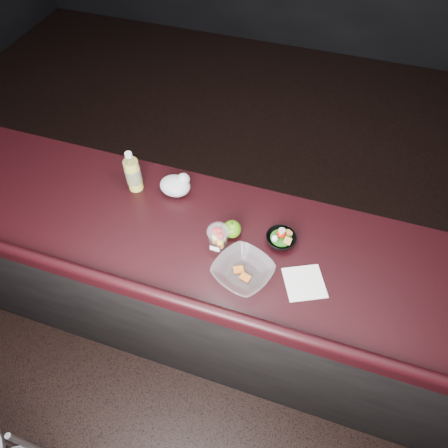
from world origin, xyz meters
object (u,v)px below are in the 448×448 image
at_px(green_apple, 232,229).
at_px(fruit_cup, 218,237).
at_px(lemonade_bottle, 133,174).
at_px(snack_bowl, 281,239).
at_px(takeout_bowl, 243,271).

bearing_deg(green_apple, fruit_cup, -114.08).
height_order(lemonade_bottle, fruit_cup, lemonade_bottle).
relative_size(lemonade_bottle, snack_bowl, 1.46).
xyz_separation_m(fruit_cup, green_apple, (0.04, 0.08, -0.03)).
xyz_separation_m(lemonade_bottle, green_apple, (0.54, -0.13, -0.06)).
bearing_deg(snack_bowl, takeout_bowl, -117.52).
xyz_separation_m(lemonade_bottle, fruit_cup, (0.50, -0.21, -0.02)).
xyz_separation_m(green_apple, takeout_bowl, (0.11, -0.19, -0.01)).
height_order(fruit_cup, snack_bowl, fruit_cup).
distance_m(lemonade_bottle, green_apple, 0.56).
distance_m(lemonade_bottle, snack_bowl, 0.77).
distance_m(green_apple, snack_bowl, 0.22).
xyz_separation_m(lemonade_bottle, takeout_bowl, (0.64, -0.32, -0.07)).
xyz_separation_m(fruit_cup, snack_bowl, (0.25, 0.11, -0.05)).
relative_size(fruit_cup, takeout_bowl, 0.45).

